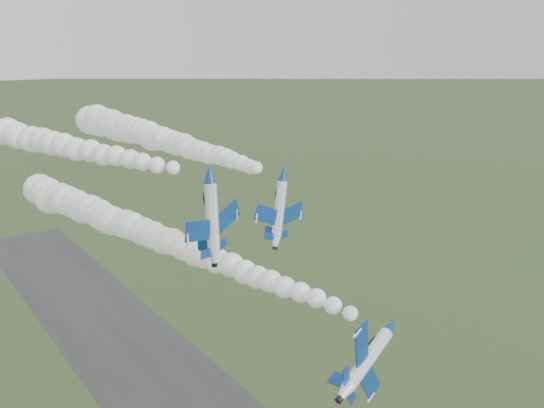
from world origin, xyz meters
The scene contains 6 objects.
jet_lead centered at (5.56, -2.20, 31.91)m, with size 5.17×12.40×9.71m.
smoke_trail_jet_lead centered at (-4.60, 37.91, 33.33)m, with size 5.90×77.48×5.90m, color white, non-canonical shape.
jet_pair_left centered at (-4.78, 19.97, 46.68)m, with size 11.41×13.01×3.41m.
smoke_trail_jet_pair_left centered at (-21.84, 54.49, 49.15)m, with size 5.82×70.55×5.82m, color white, non-canonical shape.
jet_pair_right centered at (6.63, 20.03, 45.22)m, with size 9.76×11.61×3.13m.
smoke_trail_jet_pair_right centered at (1.66, 48.25, 46.61)m, with size 5.57×52.50×5.57m, color white, non-canonical shape.
Camera 1 is at (-40.56, -45.10, 62.82)m, focal length 40.00 mm.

